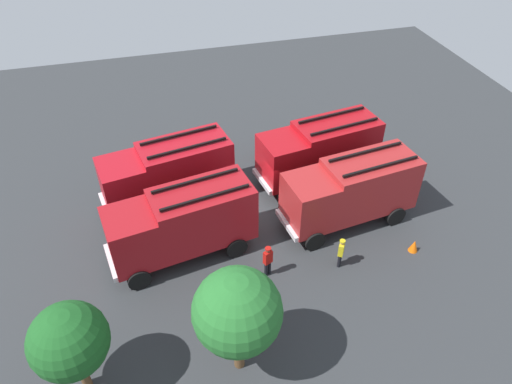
% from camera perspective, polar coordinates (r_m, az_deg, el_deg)
% --- Properties ---
extents(ground_plane, '(46.60, 46.60, 0.00)m').
position_cam_1_polar(ground_plane, '(26.43, 0.00, -2.35)').
color(ground_plane, '#2D3033').
extents(fire_truck_0, '(7.48, 3.62, 3.88)m').
position_cam_1_polar(fire_truck_0, '(27.71, 7.68, 5.13)').
color(fire_truck_0, '#A51017').
rests_on(fire_truck_0, ground).
extents(fire_truck_1, '(7.52, 3.79, 3.88)m').
position_cam_1_polar(fire_truck_1, '(26.15, -10.60, 2.43)').
color(fire_truck_1, '#AA121D').
rests_on(fire_truck_1, ground).
extents(fire_truck_2, '(7.45, 3.49, 3.88)m').
position_cam_1_polar(fire_truck_2, '(24.98, 11.40, 0.28)').
color(fire_truck_2, maroon).
rests_on(fire_truck_2, ground).
extents(fire_truck_3, '(7.51, 3.71, 3.88)m').
position_cam_1_polar(fire_truck_3, '(22.92, -8.89, -3.56)').
color(fire_truck_3, maroon).
rests_on(fire_truck_3, ground).
extents(firefighter_0, '(0.32, 0.46, 1.63)m').
position_cam_1_polar(firefighter_0, '(30.20, 0.39, 5.84)').
color(firefighter_0, black).
rests_on(firefighter_0, ground).
extents(firefighter_1, '(0.45, 0.30, 1.78)m').
position_cam_1_polar(firefighter_1, '(31.28, 10.85, 6.59)').
color(firefighter_1, black).
rests_on(firefighter_1, ground).
extents(firefighter_2, '(0.37, 0.48, 1.70)m').
position_cam_1_polar(firefighter_2, '(25.43, -9.67, -2.19)').
color(firefighter_2, black).
rests_on(firefighter_2, ground).
extents(firefighter_3, '(0.44, 0.48, 1.69)m').
position_cam_1_polar(firefighter_3, '(23.28, 10.22, -7.09)').
color(firefighter_3, black).
rests_on(firefighter_3, ground).
extents(firefighter_4, '(0.48, 0.38, 1.80)m').
position_cam_1_polar(firefighter_4, '(22.46, 1.44, -8.18)').
color(firefighter_4, black).
rests_on(firefighter_4, ground).
extents(tree_0, '(3.34, 3.34, 5.18)m').
position_cam_1_polar(tree_0, '(17.53, -2.27, -14.27)').
color(tree_0, brown).
rests_on(tree_0, ground).
extents(tree_1, '(2.85, 2.85, 4.42)m').
position_cam_1_polar(tree_1, '(18.65, -21.64, -16.41)').
color(tree_1, brown).
rests_on(tree_1, ground).
extents(traffic_cone_0, '(0.47, 0.47, 0.68)m').
position_cam_1_polar(traffic_cone_0, '(25.33, 18.54, -6.18)').
color(traffic_cone_0, '#F2600C').
rests_on(traffic_cone_0, ground).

